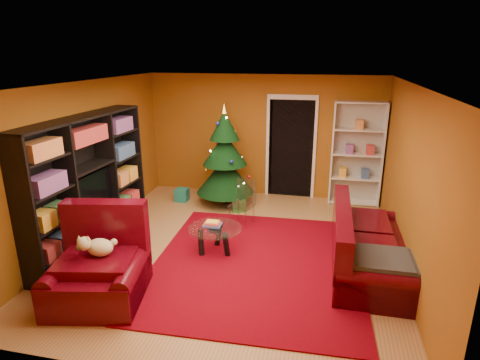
% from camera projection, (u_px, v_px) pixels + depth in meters
% --- Properties ---
extents(floor, '(5.00, 5.50, 0.05)m').
position_uv_depth(floor, '(235.00, 251.00, 6.45)').
color(floor, '#98693C').
rests_on(floor, ground).
extents(ceiling, '(5.00, 5.50, 0.05)m').
position_uv_depth(ceiling, '(234.00, 82.00, 5.65)').
color(ceiling, silver).
rests_on(ceiling, wall_back).
extents(wall_back, '(5.00, 0.05, 2.60)m').
position_uv_depth(wall_back, '(264.00, 136.00, 8.63)').
color(wall_back, '#925316').
rests_on(wall_back, ground).
extents(wall_left, '(0.05, 5.50, 2.60)m').
position_uv_depth(wall_left, '(84.00, 163.00, 6.56)').
color(wall_left, '#925316').
rests_on(wall_left, ground).
extents(wall_right, '(0.05, 5.50, 2.60)m').
position_uv_depth(wall_right, '(412.00, 183.00, 5.54)').
color(wall_right, '#925316').
rests_on(wall_right, ground).
extents(doorway, '(1.06, 0.60, 2.16)m').
position_uv_depth(doorway, '(291.00, 149.00, 8.54)').
color(doorway, black).
rests_on(doorway, floor).
extents(rug, '(3.15, 3.64, 0.02)m').
position_uv_depth(rug, '(257.00, 263.00, 6.01)').
color(rug, '#6C010D').
rests_on(rug, floor).
extents(media_unit, '(0.53, 2.78, 2.12)m').
position_uv_depth(media_unit, '(88.00, 184.00, 6.27)').
color(media_unit, black).
rests_on(media_unit, floor).
extents(christmas_tree, '(1.19, 1.19, 2.09)m').
position_uv_depth(christmas_tree, '(225.00, 157.00, 8.09)').
color(christmas_tree, black).
rests_on(christmas_tree, floor).
extents(gift_box_teal, '(0.27, 0.27, 0.27)m').
position_uv_depth(gift_box_teal, '(182.00, 195.00, 8.53)').
color(gift_box_teal, '#166D63').
rests_on(gift_box_teal, floor).
extents(gift_box_green, '(0.32, 0.32, 0.26)m').
position_uv_depth(gift_box_green, '(239.00, 204.00, 8.01)').
color(gift_box_green, '#225D1D').
rests_on(gift_box_green, floor).
extents(gift_box_red, '(0.23, 0.23, 0.22)m').
position_uv_depth(gift_box_red, '(220.00, 188.00, 9.01)').
color(gift_box_red, '#9E2717').
rests_on(gift_box_red, floor).
extents(white_bookshelf, '(1.01, 0.37, 2.17)m').
position_uv_depth(white_bookshelf, '(357.00, 154.00, 8.12)').
color(white_bookshelf, white).
rests_on(white_bookshelf, floor).
extents(armchair, '(1.43, 1.43, 0.95)m').
position_uv_depth(armchair, '(97.00, 266.00, 5.02)').
color(armchair, '#3D030D').
rests_on(armchair, rug).
extents(dog, '(0.45, 0.37, 0.31)m').
position_uv_depth(dog, '(100.00, 247.00, 5.00)').
color(dog, beige).
rests_on(dog, armchair).
extents(sofa, '(0.99, 2.19, 0.94)m').
position_uv_depth(sofa, '(369.00, 240.00, 5.72)').
color(sofa, '#3D030D').
rests_on(sofa, rug).
extents(coffee_table, '(0.86, 0.86, 0.53)m').
position_uv_depth(coffee_table, '(215.00, 240.00, 6.29)').
color(coffee_table, gray).
rests_on(coffee_table, rug).
extents(acrylic_chair, '(0.50, 0.52, 0.76)m').
position_uv_depth(acrylic_chair, '(242.00, 205.00, 7.25)').
color(acrylic_chair, '#66605B').
rests_on(acrylic_chair, rug).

